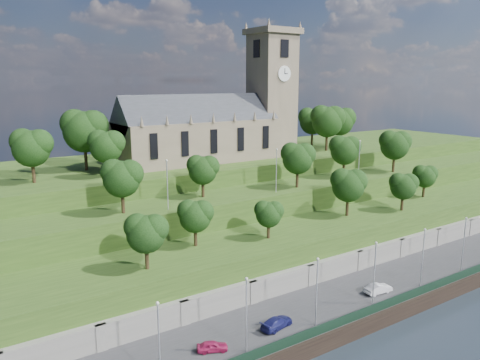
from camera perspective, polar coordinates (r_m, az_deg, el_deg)
ground at (r=66.65m, az=18.59°, el=-15.98°), size 320.00×320.00×0.00m
promenade at (r=69.57m, az=14.67°, el=-13.57°), size 160.00×12.00×2.00m
quay_wall at (r=66.13m, az=18.69°, el=-15.15°), size 160.00×0.50×2.20m
fence at (r=65.82m, az=18.32°, el=-13.80°), size 160.00×0.10×1.20m
retaining_wall at (r=72.67m, az=11.19°, el=-10.96°), size 160.00×2.10×5.00m
embankment_lower at (r=76.19m, az=8.03°, el=-8.53°), size 160.00×12.00×8.00m
embankment_upper at (r=83.62m, az=3.08°, el=-5.10°), size 160.00×10.00×12.00m
hilltop at (r=100.29m, az=-4.05°, el=-1.32°), size 160.00×32.00×15.00m
church at (r=94.85m, az=-2.56°, el=7.13°), size 38.60×12.35×27.60m
trees_lower at (r=75.03m, az=9.40°, el=-1.87°), size 64.79×8.57×8.18m
trees_upper at (r=84.47m, az=7.32°, el=2.99°), size 63.64×8.23×8.67m
trees_hilltop at (r=95.28m, az=-0.94°, el=6.60°), size 74.59×15.73×10.79m
lamp_posts_promenade at (r=63.76m, az=16.09°, el=-10.32°), size 60.36×0.36×8.51m
lamp_posts_upper at (r=78.83m, az=4.46°, el=1.59°), size 40.36×0.36×7.53m
car_left at (r=53.52m, az=-3.39°, el=-19.58°), size 3.62×2.60×1.15m
car_middle at (r=68.52m, az=16.51°, el=-12.56°), size 4.19×1.81×1.34m
car_right at (r=57.79m, az=4.50°, el=-16.93°), size 4.80×2.74×1.31m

